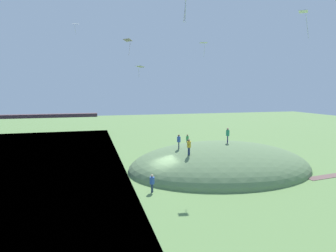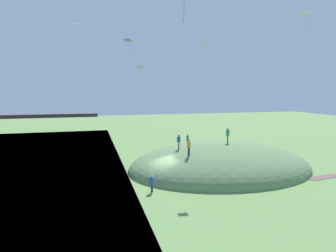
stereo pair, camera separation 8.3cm
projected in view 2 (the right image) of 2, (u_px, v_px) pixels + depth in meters
ground_plane at (163, 180)px, 29.28m from camera, size 160.00×160.00×0.00m
grass_hill at (220, 168)px, 33.89m from camera, size 21.76×16.57×5.96m
person_watching_kites at (228, 133)px, 33.58m from camera, size 0.53×0.53×1.81m
person_near_shore at (188, 139)px, 40.06m from camera, size 0.43×0.43×1.62m
person_on_hilltop at (152, 181)px, 25.73m from camera, size 0.61×0.61×1.65m
person_with_child at (189, 145)px, 29.55m from camera, size 0.48×0.48×1.69m
person_walking_path at (179, 140)px, 32.00m from camera, size 0.48×0.48×1.62m
kite_1 at (140, 67)px, 35.62m from camera, size 1.15×1.33×1.36m
kite_2 at (204, 44)px, 29.26m from camera, size 0.82×0.62×1.43m
kite_4 at (128, 41)px, 33.59m from camera, size 1.17×1.19×1.90m
kite_5 at (76, 24)px, 33.88m from camera, size 0.85×0.63×1.31m
kite_8 at (304, 13)px, 20.05m from camera, size 0.98×1.00×1.87m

